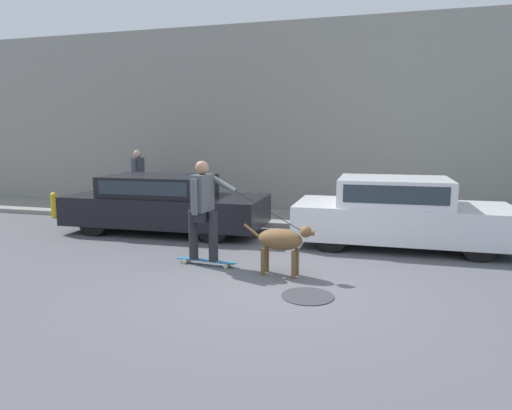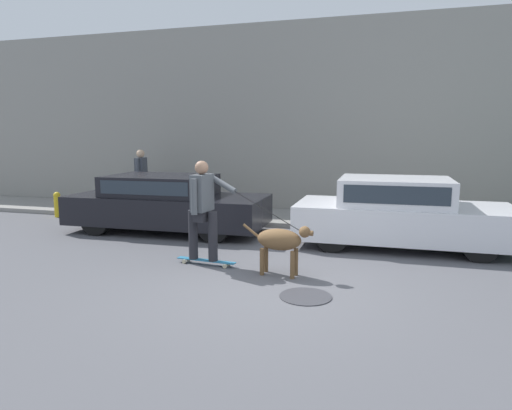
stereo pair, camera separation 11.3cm
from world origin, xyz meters
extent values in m
plane|color=#545459|center=(0.00, 0.00, 0.00)|extent=(36.00, 36.00, 0.00)
cube|color=gray|center=(0.00, 6.50, 2.62)|extent=(32.00, 0.30, 5.24)
cube|color=gray|center=(0.00, 5.27, 0.06)|extent=(30.00, 2.13, 0.12)
cylinder|color=black|center=(-1.97, 3.94, 0.34)|extent=(0.68, 0.22, 0.67)
cylinder|color=black|center=(-1.93, 2.37, 0.34)|extent=(0.68, 0.22, 0.67)
cylinder|color=black|center=(-4.73, 3.86, 0.34)|extent=(0.68, 0.22, 0.67)
cylinder|color=black|center=(-4.69, 2.29, 0.34)|extent=(0.68, 0.22, 0.67)
cube|color=black|center=(-3.33, 3.12, 0.52)|extent=(4.50, 1.93, 0.64)
cube|color=black|center=(-3.51, 3.11, 1.06)|extent=(2.36, 1.69, 0.45)
cube|color=#28333D|center=(-3.49, 2.29, 1.09)|extent=(2.03, 0.07, 0.29)
cylinder|color=black|center=(3.03, 3.93, 0.31)|extent=(0.61, 0.21, 0.61)
cylinder|color=black|center=(3.05, 2.33, 0.31)|extent=(0.61, 0.21, 0.61)
cylinder|color=black|center=(0.48, 3.91, 0.31)|extent=(0.61, 0.21, 0.61)
cylinder|color=black|center=(0.50, 2.30, 0.31)|extent=(0.61, 0.21, 0.61)
cube|color=silver|center=(1.76, 3.12, 0.51)|extent=(4.14, 1.89, 0.66)
cube|color=silver|center=(1.60, 3.11, 1.10)|extent=(2.12, 1.69, 0.52)
cube|color=#28333D|center=(1.61, 2.28, 1.13)|extent=(1.85, 0.03, 0.33)
cylinder|color=brown|center=(0.13, 0.67, 0.22)|extent=(0.07, 0.07, 0.43)
cylinder|color=brown|center=(0.11, 0.48, 0.22)|extent=(0.07, 0.07, 0.43)
cylinder|color=brown|center=(-0.37, 0.71, 0.22)|extent=(0.07, 0.07, 0.43)
cylinder|color=brown|center=(-0.39, 0.53, 0.22)|extent=(0.07, 0.07, 0.43)
ellipsoid|color=brown|center=(-0.13, 0.60, 0.58)|extent=(0.74, 0.40, 0.34)
sphere|color=brown|center=(0.28, 0.56, 0.73)|extent=(0.18, 0.18, 0.18)
cylinder|color=brown|center=(0.36, 0.55, 0.72)|extent=(0.10, 0.09, 0.08)
cylinder|color=brown|center=(-0.60, 0.64, 0.68)|extent=(0.29, 0.07, 0.22)
cylinder|color=beige|center=(-1.06, 0.85, 0.04)|extent=(0.07, 0.04, 0.07)
cylinder|color=beige|center=(-1.07, 0.70, 0.04)|extent=(0.07, 0.04, 0.07)
cylinder|color=beige|center=(-1.83, 0.92, 0.04)|extent=(0.07, 0.04, 0.07)
cylinder|color=beige|center=(-1.85, 0.77, 0.04)|extent=(0.07, 0.04, 0.07)
cube|color=teal|center=(-1.45, 0.81, 0.08)|extent=(1.08, 0.22, 0.02)
cylinder|color=#232328|center=(-1.32, 0.80, 0.51)|extent=(0.16, 0.16, 0.84)
cylinder|color=#232328|center=(-1.70, 0.83, 0.51)|extent=(0.16, 0.16, 0.84)
cube|color=#232328|center=(-1.51, 0.82, 0.84)|extent=(0.22, 0.37, 0.17)
cube|color=#4C5156|center=(-1.51, 0.82, 1.24)|extent=(0.27, 0.47, 0.62)
sphere|color=#997056|center=(-1.51, 0.82, 1.66)|extent=(0.23, 0.23, 0.23)
cylinder|color=#4C5156|center=(-1.53, 0.54, 1.20)|extent=(0.10, 0.10, 0.58)
cylinder|color=#4C5156|center=(-1.22, 1.01, 1.38)|extent=(0.58, 0.26, 0.32)
cylinder|color=black|center=(-0.34, 0.75, 0.98)|extent=(1.26, 0.39, 0.57)
cylinder|color=#3D4760|center=(-5.26, 5.18, 0.53)|extent=(0.16, 0.16, 0.84)
cylinder|color=#3D4760|center=(-5.29, 5.36, 0.53)|extent=(0.16, 0.16, 0.84)
cube|color=#424751|center=(-5.28, 5.27, 1.26)|extent=(0.30, 0.48, 0.61)
cylinder|color=#424751|center=(-5.23, 5.00, 1.27)|extent=(0.10, 0.10, 0.58)
cylinder|color=#424751|center=(-5.33, 5.54, 1.27)|extent=(0.10, 0.10, 0.58)
sphere|color=tan|center=(-5.28, 5.27, 1.68)|extent=(0.23, 0.23, 0.23)
cube|color=#1E569E|center=(-5.23, 5.00, 0.82)|extent=(0.16, 0.33, 0.32)
cylinder|color=#38383D|center=(0.46, -0.25, 0.01)|extent=(0.72, 0.72, 0.01)
cylinder|color=gold|center=(-7.08, 3.95, 0.28)|extent=(0.17, 0.17, 0.55)
sphere|color=gold|center=(-7.08, 3.95, 0.59)|extent=(0.18, 0.18, 0.18)
camera|label=1|loc=(1.39, -6.20, 2.19)|focal=32.00mm
camera|label=2|loc=(1.50, -6.17, 2.19)|focal=32.00mm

